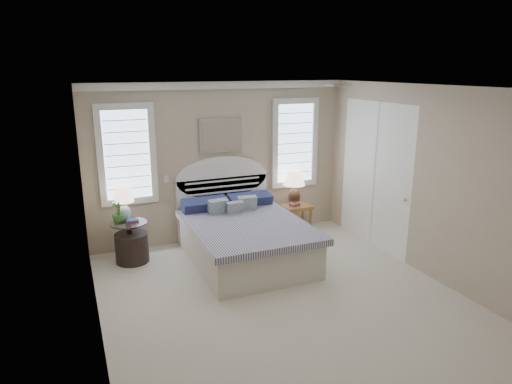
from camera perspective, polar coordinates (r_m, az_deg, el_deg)
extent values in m
cube|color=#B6AC9B|center=(6.11, 3.46, -13.29)|extent=(4.50, 5.00, 0.01)
cube|color=white|center=(5.37, 3.93, 12.92)|extent=(4.50, 5.00, 0.01)
cube|color=tan|center=(7.84, -4.43, 3.71)|extent=(4.50, 0.02, 2.70)
cube|color=tan|center=(5.05, -19.92, -3.76)|extent=(0.02, 5.00, 2.70)
cube|color=tan|center=(6.86, 20.80, 1.06)|extent=(0.02, 5.00, 2.70)
cube|color=white|center=(7.65, -4.53, 13.17)|extent=(4.50, 0.08, 0.12)
cube|color=#B2B2B2|center=(6.66, 10.29, 13.01)|extent=(0.30, 0.20, 0.02)
cube|color=white|center=(7.63, -11.14, 1.61)|extent=(0.08, 0.01, 0.12)
cube|color=#AEC4DC|center=(7.45, -15.84, 4.52)|extent=(0.90, 0.06, 1.60)
cube|color=#AEC4DC|center=(8.31, 4.83, 6.12)|extent=(0.90, 0.06, 1.60)
cube|color=silver|center=(7.72, -4.41, 7.08)|extent=(0.74, 0.04, 0.58)
cube|color=white|center=(7.77, 14.59, 2.02)|extent=(0.02, 1.80, 2.40)
cube|color=beige|center=(7.09, -1.25, -6.59)|extent=(1.60, 2.10, 0.55)
cube|color=navy|center=(6.94, -1.11, -4.32)|extent=(1.72, 2.15, 0.10)
cube|color=white|center=(7.98, -4.17, -2.00)|extent=(1.62, 0.08, 1.10)
cube|color=#1F244E|center=(7.56, -6.40, -1.62)|extent=(0.75, 0.31, 0.23)
cube|color=#1F244E|center=(7.81, -0.76, -0.97)|extent=(0.75, 0.31, 0.23)
cube|color=#314D6F|center=(7.40, -4.77, -2.12)|extent=(0.33, 0.20, 0.34)
cube|color=#314D6F|center=(7.56, -1.17, -1.69)|extent=(0.33, 0.20, 0.34)
cube|color=#314D6F|center=(7.39, -2.68, -2.26)|extent=(0.28, 0.14, 0.29)
cylinder|color=black|center=(7.48, -15.30, -8.13)|extent=(0.32, 0.32, 0.03)
cylinder|color=black|center=(7.37, -15.46, -6.09)|extent=(0.08, 0.08, 0.60)
cylinder|color=silver|center=(7.26, -15.63, -3.74)|extent=(0.56, 0.56, 0.02)
cube|color=#986432|center=(8.23, 5.09, -1.84)|extent=(0.50, 0.40, 0.06)
cube|color=#986432|center=(8.33, 5.04, -3.95)|extent=(0.44, 0.34, 0.03)
cube|color=#986432|center=(8.10, 4.28, -4.09)|extent=(0.04, 0.04, 0.47)
cube|color=#986432|center=(8.36, 3.36, -3.46)|extent=(0.04, 0.04, 0.47)
cube|color=#986432|center=(8.28, 6.76, -3.72)|extent=(0.04, 0.04, 0.47)
cube|color=#986432|center=(8.53, 5.78, -3.12)|extent=(0.04, 0.04, 0.47)
cylinder|color=black|center=(7.35, -15.24, -6.73)|extent=(0.57, 0.57, 0.46)
cylinder|color=white|center=(7.35, -16.06, -3.34)|extent=(0.12, 0.12, 0.03)
ellipsoid|color=white|center=(7.32, -16.12, -2.57)|extent=(0.21, 0.21, 0.25)
cylinder|color=gold|center=(7.28, -16.21, -1.41)|extent=(0.03, 0.03, 0.09)
cylinder|color=black|center=(8.26, 4.73, -1.45)|extent=(0.14, 0.14, 0.03)
ellipsoid|color=black|center=(8.22, 4.75, -0.63)|extent=(0.26, 0.26, 0.29)
cylinder|color=gold|center=(8.17, 4.78, 0.60)|extent=(0.04, 0.04, 0.11)
imported|color=#346629|center=(7.20, -16.80, -2.38)|extent=(0.22, 0.22, 0.37)
cube|color=#A52C29|center=(7.22, -15.20, -3.63)|extent=(0.19, 0.14, 0.02)
cube|color=#275177|center=(7.21, -15.22, -3.44)|extent=(0.18, 0.13, 0.02)
cube|color=#A52C29|center=(8.18, 4.86, -1.65)|extent=(0.20, 0.17, 0.02)
cube|color=#275177|center=(8.17, 4.86, -1.49)|extent=(0.19, 0.16, 0.02)
cube|color=#EEE3C4|center=(8.17, 4.86, -1.33)|extent=(0.18, 0.15, 0.02)
cube|color=#A52C29|center=(8.16, 4.87, -1.16)|extent=(0.17, 0.14, 0.02)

